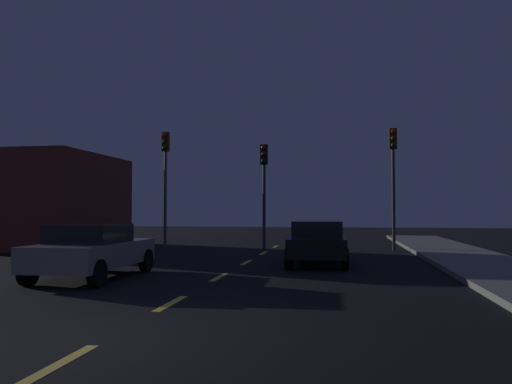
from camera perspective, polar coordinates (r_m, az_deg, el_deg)
The scene contains 13 objects.
ground_plane at distance 13.99m, azimuth -3.56°, elevation -9.23°, with size 80.00×80.00×0.00m, color black.
lane_stripe_nearest at distance 6.42m, azimuth -21.31°, elevation -17.59°, with size 0.16×1.60×0.01m, color #EACC4C.
lane_stripe_second at distance 9.81m, azimuth -9.56°, elevation -12.24°, with size 0.16×1.60×0.01m, color #EACC4C.
lane_stripe_third at distance 13.41m, azimuth -4.15°, elevation -9.52°, with size 0.16×1.60×0.01m, color #EACC4C.
lane_stripe_fourth at distance 17.10m, azimuth -1.10°, elevation -7.92°, with size 0.16×1.60×0.01m, color #EACC4C.
lane_stripe_fifth at distance 20.83m, azimuth 0.86°, elevation -6.87°, with size 0.16×1.60×0.01m, color #EACC4C.
lane_stripe_sixth at distance 24.59m, azimuth 2.21°, elevation -6.14°, with size 0.16×1.60×0.01m, color #EACC4C.
traffic_signal_left at distance 23.97m, azimuth -10.16°, elevation 2.75°, with size 0.32×0.38×5.40m.
traffic_signal_center at distance 22.79m, azimuth 0.90°, elevation 1.87°, with size 0.32×0.38×4.72m.
traffic_signal_right at distance 22.67m, azimuth 15.19°, elevation 2.91°, with size 0.32×0.38×5.30m.
car_stopped_ahead at distance 16.51m, azimuth 6.93°, elevation -5.61°, with size 1.95×4.08×1.40m.
car_adjacent_lane at distance 13.76m, azimuth -17.91°, elevation -6.23°, with size 1.99×4.20×1.38m.
storefront_left at distance 26.36m, azimuth -22.39°, elevation -0.94°, with size 5.61×6.87×4.40m, color maroon.
Camera 1 is at (3.16, -6.52, 1.73)m, focal length 35.55 mm.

